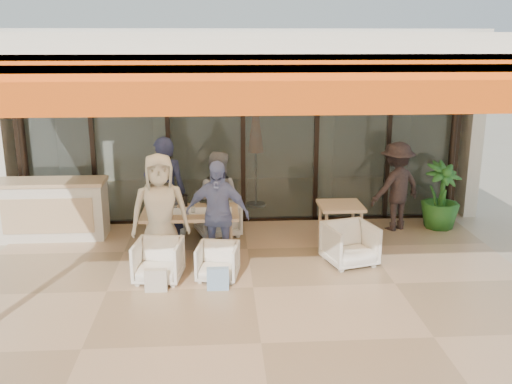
% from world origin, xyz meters
% --- Properties ---
extents(ground, '(70.00, 70.00, 0.00)m').
position_xyz_m(ground, '(0.00, 0.00, 0.00)').
color(ground, '#C6B293').
rests_on(ground, ground).
extents(terrace_floor, '(8.00, 6.00, 0.01)m').
position_xyz_m(terrace_floor, '(0.00, 0.00, 0.01)').
color(terrace_floor, tan).
rests_on(terrace_floor, ground).
extents(terrace_structure, '(8.00, 6.00, 3.40)m').
position_xyz_m(terrace_structure, '(0.00, -0.26, 3.25)').
color(terrace_structure, silver).
rests_on(terrace_structure, ground).
extents(glass_storefront, '(8.08, 0.10, 3.20)m').
position_xyz_m(glass_storefront, '(0.00, 3.00, 1.60)').
color(glass_storefront, '#9EADA3').
rests_on(glass_storefront, ground).
extents(interior_block, '(9.05, 3.62, 3.52)m').
position_xyz_m(interior_block, '(0.01, 5.31, 2.23)').
color(interior_block, silver).
rests_on(interior_block, ground).
extents(host_counter, '(1.85, 0.65, 1.04)m').
position_xyz_m(host_counter, '(-3.31, 2.30, 0.53)').
color(host_counter, silver).
rests_on(host_counter, ground).
extents(dining_table, '(1.50, 0.90, 0.93)m').
position_xyz_m(dining_table, '(-0.91, 1.32, 0.69)').
color(dining_table, '#E2C08A').
rests_on(dining_table, ground).
extents(chair_far_left, '(0.59, 0.55, 0.59)m').
position_xyz_m(chair_far_left, '(-1.32, 2.27, 0.29)').
color(chair_far_left, white).
rests_on(chair_far_left, ground).
extents(chair_far_right, '(0.85, 0.82, 0.71)m').
position_xyz_m(chair_far_right, '(-0.48, 2.27, 0.36)').
color(chair_far_right, white).
rests_on(chair_far_right, ground).
extents(chair_near_left, '(0.72, 0.68, 0.66)m').
position_xyz_m(chair_near_left, '(-1.32, 0.37, 0.33)').
color(chair_near_left, white).
rests_on(chair_near_left, ground).
extents(chair_near_right, '(0.65, 0.62, 0.58)m').
position_xyz_m(chair_near_right, '(-0.48, 0.37, 0.29)').
color(chair_near_right, white).
rests_on(chair_near_right, ground).
extents(diner_navy, '(0.69, 0.47, 1.86)m').
position_xyz_m(diner_navy, '(-1.32, 1.77, 0.93)').
color(diner_navy, '#182036').
rests_on(diner_navy, ground).
extents(diner_grey, '(0.93, 0.82, 1.61)m').
position_xyz_m(diner_grey, '(-0.48, 1.77, 0.80)').
color(diner_grey, slate).
rests_on(diner_grey, ground).
extents(diner_cream, '(0.93, 0.67, 1.76)m').
position_xyz_m(diner_cream, '(-1.32, 0.87, 0.88)').
color(diner_cream, beige).
rests_on(diner_cream, ground).
extents(diner_periwinkle, '(1.02, 0.58, 1.64)m').
position_xyz_m(diner_periwinkle, '(-0.48, 0.87, 0.82)').
color(diner_periwinkle, '#7686C4').
rests_on(diner_periwinkle, ground).
extents(tote_bag_cream, '(0.30, 0.10, 0.34)m').
position_xyz_m(tote_bag_cream, '(-1.32, -0.03, 0.17)').
color(tote_bag_cream, silver).
rests_on(tote_bag_cream, ground).
extents(tote_bag_blue, '(0.30, 0.10, 0.34)m').
position_xyz_m(tote_bag_blue, '(-0.48, -0.03, 0.17)').
color(tote_bag_blue, '#99BFD8').
rests_on(tote_bag_blue, ground).
extents(side_table, '(0.70, 0.70, 0.74)m').
position_xyz_m(side_table, '(1.53, 1.54, 0.64)').
color(side_table, '#E2C08A').
rests_on(side_table, ground).
extents(side_chair, '(0.85, 0.82, 0.72)m').
position_xyz_m(side_chair, '(1.53, 0.79, 0.36)').
color(side_chair, white).
rests_on(side_chair, ground).
extents(standing_woman, '(1.20, 0.99, 1.61)m').
position_xyz_m(standing_woman, '(2.70, 2.36, 0.81)').
color(standing_woman, black).
rests_on(standing_woman, ground).
extents(potted_palm, '(0.89, 0.89, 1.23)m').
position_xyz_m(potted_palm, '(3.53, 2.37, 0.61)').
color(potted_palm, '#1E5919').
rests_on(potted_palm, ground).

